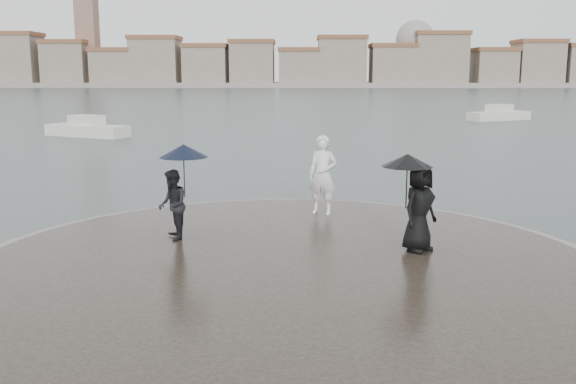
{
  "coord_description": "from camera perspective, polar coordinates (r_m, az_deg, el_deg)",
  "views": [
    {
      "loc": [
        0.24,
        -8.27,
        3.9
      ],
      "look_at": [
        0.0,
        4.8,
        1.45
      ],
      "focal_mm": 40.0,
      "sensor_mm": 36.0,
      "label": 1
    }
  ],
  "objects": [
    {
      "name": "ground",
      "position": [
        9.14,
        -0.56,
        -14.63
      ],
      "size": [
        400.0,
        400.0,
        0.0
      ],
      "primitive_type": "plane",
      "color": "#2B3835",
      "rests_on": "ground"
    },
    {
      "name": "kerb_ring",
      "position": [
        12.35,
        -0.11,
        -7.01
      ],
      "size": [
        12.5,
        12.5,
        0.32
      ],
      "primitive_type": "cylinder",
      "color": "gray",
      "rests_on": "ground"
    },
    {
      "name": "statue",
      "position": [
        16.12,
        3.1,
        1.53
      ],
      "size": [
        0.84,
        0.68,
        1.99
      ],
      "primitive_type": "imported",
      "rotation": [
        0.0,
        0.0,
        -0.33
      ],
      "color": "white",
      "rests_on": "quay_tip"
    },
    {
      "name": "visitor_left",
      "position": [
        13.82,
        -9.92,
        0.43
      ],
      "size": [
        1.16,
        1.06,
        2.04
      ],
      "color": "black",
      "rests_on": "quay_tip"
    },
    {
      "name": "boats",
      "position": [
        46.31,
        3.1,
        6.25
      ],
      "size": [
        35.07,
        17.83,
        1.5
      ],
      "color": "silver",
      "rests_on": "ground"
    },
    {
      "name": "far_skyline",
      "position": [
        169.11,
        -1.2,
        11.2
      ],
      "size": [
        260.0,
        20.0,
        37.0
      ],
      "color": "gray",
      "rests_on": "ground"
    },
    {
      "name": "visitor_right",
      "position": [
        12.98,
        11.34,
        -0.36
      ],
      "size": [
        1.27,
        1.12,
        1.95
      ],
      "color": "black",
      "rests_on": "quay_tip"
    },
    {
      "name": "quay_tip",
      "position": [
        12.34,
        -0.11,
        -6.92
      ],
      "size": [
        11.9,
        11.9,
        0.36
      ],
      "primitive_type": "cylinder",
      "color": "#2D261E",
      "rests_on": "ground"
    }
  ]
}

